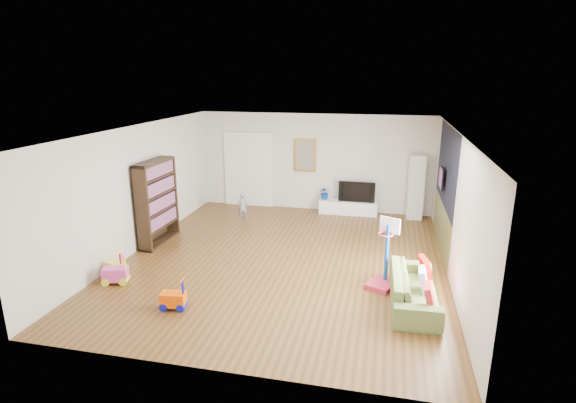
% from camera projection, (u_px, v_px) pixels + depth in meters
% --- Properties ---
extents(floor, '(6.50, 7.50, 0.00)m').
position_uv_depth(floor, '(284.00, 259.00, 9.38)').
color(floor, brown).
rests_on(floor, ground).
extents(ceiling, '(6.50, 7.50, 0.00)m').
position_uv_depth(ceiling, '(283.00, 130.00, 8.64)').
color(ceiling, white).
rests_on(ceiling, ground).
extents(wall_back, '(6.50, 0.00, 2.70)m').
position_uv_depth(wall_back, '(314.00, 162.00, 12.53)').
color(wall_back, beige).
rests_on(wall_back, ground).
extents(wall_front, '(6.50, 0.00, 2.70)m').
position_uv_depth(wall_front, '(214.00, 277.00, 5.49)').
color(wall_front, white).
rests_on(wall_front, ground).
extents(wall_left, '(0.00, 7.50, 2.70)m').
position_uv_depth(wall_left, '(137.00, 189.00, 9.69)').
color(wall_left, silver).
rests_on(wall_left, ground).
extents(wall_right, '(0.00, 7.50, 2.70)m').
position_uv_depth(wall_right, '(454.00, 207.00, 8.33)').
color(wall_right, silver).
rests_on(wall_right, ground).
extents(navy_accent, '(0.01, 3.20, 1.70)m').
position_uv_depth(navy_accent, '(447.00, 166.00, 9.51)').
color(navy_accent, black).
rests_on(navy_accent, wall_right).
extents(olive_wainscot, '(0.01, 3.20, 1.00)m').
position_uv_depth(olive_wainscot, '(441.00, 226.00, 9.88)').
color(olive_wainscot, brown).
rests_on(olive_wainscot, wall_right).
extents(doorway, '(1.45, 0.06, 2.10)m').
position_uv_depth(doorway, '(249.00, 170.00, 12.97)').
color(doorway, white).
rests_on(doorway, ground).
extents(painting_back, '(0.62, 0.06, 0.92)m').
position_uv_depth(painting_back, '(305.00, 155.00, 12.49)').
color(painting_back, gold).
rests_on(painting_back, wall_back).
extents(artwork_right, '(0.04, 0.56, 0.46)m').
position_uv_depth(artwork_right, '(441.00, 178.00, 9.79)').
color(artwork_right, '#7F3F8C').
rests_on(artwork_right, wall_right).
extents(media_console, '(1.59, 0.41, 0.37)m').
position_uv_depth(media_console, '(348.00, 207.00, 12.40)').
color(media_console, white).
rests_on(media_console, ground).
extents(tall_cabinet, '(0.42, 0.42, 1.72)m').
position_uv_depth(tall_cabinet, '(416.00, 187.00, 11.84)').
color(tall_cabinet, silver).
rests_on(tall_cabinet, ground).
extents(bookshelf, '(0.37, 1.31, 1.90)m').
position_uv_depth(bookshelf, '(157.00, 203.00, 10.08)').
color(bookshelf, black).
rests_on(bookshelf, ground).
extents(sofa, '(0.80, 1.93, 0.56)m').
position_uv_depth(sofa, '(414.00, 288.00, 7.52)').
color(sofa, olive).
rests_on(sofa, ground).
extents(basketball_hoop, '(0.63, 0.67, 1.29)m').
position_uv_depth(basketball_hoop, '(383.00, 254.00, 7.99)').
color(basketball_hoop, '#BE2A47').
rests_on(basketball_hoop, ground).
extents(ride_on_yellow, '(0.43, 0.33, 0.50)m').
position_uv_depth(ride_on_yellow, '(115.00, 263.00, 8.58)').
color(ride_on_yellow, '#F9F534').
rests_on(ride_on_yellow, ground).
extents(ride_on_orange, '(0.43, 0.30, 0.53)m').
position_uv_depth(ride_on_orange, '(173.00, 294.00, 7.35)').
color(ride_on_orange, '#FF5600').
rests_on(ride_on_orange, ground).
extents(ride_on_pink, '(0.50, 0.38, 0.58)m').
position_uv_depth(ride_on_pink, '(115.00, 269.00, 8.24)').
color(ride_on_pink, '#E949A9').
rests_on(ride_on_pink, ground).
extents(child, '(0.33, 0.29, 0.76)m').
position_uv_depth(child, '(242.00, 207.00, 11.75)').
color(child, gray).
rests_on(child, ground).
extents(tv, '(0.98, 0.15, 0.57)m').
position_uv_depth(tv, '(357.00, 191.00, 12.25)').
color(tv, black).
rests_on(tv, media_console).
extents(vase_plant, '(0.39, 0.36, 0.38)m').
position_uv_depth(vase_plant, '(325.00, 193.00, 12.44)').
color(vase_plant, '#073E95').
rests_on(vase_plant, media_console).
extents(pillow_left, '(0.13, 0.37, 0.37)m').
position_uv_depth(pillow_left, '(430.00, 296.00, 6.92)').
color(pillow_left, red).
rests_on(pillow_left, sofa).
extents(pillow_center, '(0.12, 0.38, 0.38)m').
position_uv_depth(pillow_center, '(424.00, 280.00, 7.47)').
color(pillow_center, white).
rests_on(pillow_center, sofa).
extents(pillow_right, '(0.18, 0.38, 0.37)m').
position_uv_depth(pillow_right, '(425.00, 267.00, 7.95)').
color(pillow_right, red).
rests_on(pillow_right, sofa).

